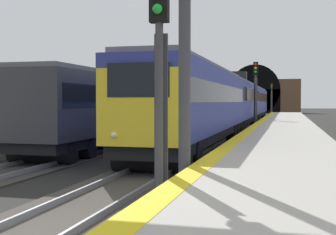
{
  "coord_description": "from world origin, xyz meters",
  "views": [
    {
      "loc": [
        -7.34,
        -4.34,
        2.41
      ],
      "look_at": [
        9.93,
        0.08,
        1.8
      ],
      "focal_mm": 49.95,
      "sensor_mm": 36.0,
      "label": 1
    }
  ],
  "objects_px": {
    "train_main_approaching": "(237,102)",
    "railway_signal_far": "(272,96)",
    "railway_signal_mid": "(256,90)",
    "railway_signal_near": "(159,69)",
    "train_adjacent_platform": "(164,104)"
  },
  "relations": [
    {
      "from": "train_main_approaching",
      "to": "railway_signal_far",
      "type": "xyz_separation_m",
      "value": [
        36.29,
        -1.85,
        0.89
      ]
    },
    {
      "from": "train_main_approaching",
      "to": "railway_signal_mid",
      "type": "distance_m",
      "value": 4.01
    },
    {
      "from": "railway_signal_far",
      "to": "train_main_approaching",
      "type": "bearing_deg",
      "value": -2.91
    },
    {
      "from": "railway_signal_near",
      "to": "railway_signal_far",
      "type": "xyz_separation_m",
      "value": [
        68.92,
        -0.0,
        0.21
      ]
    },
    {
      "from": "train_adjacent_platform",
      "to": "railway_signal_far",
      "type": "distance_m",
      "value": 44.62
    },
    {
      "from": "railway_signal_near",
      "to": "railway_signal_mid",
      "type": "distance_m",
      "value": 29.21
    },
    {
      "from": "train_main_approaching",
      "to": "railway_signal_far",
      "type": "relative_size",
      "value": 10.38
    },
    {
      "from": "railway_signal_mid",
      "to": "train_adjacent_platform",
      "type": "bearing_deg",
      "value": -55.84
    },
    {
      "from": "train_main_approaching",
      "to": "railway_signal_mid",
      "type": "xyz_separation_m",
      "value": [
        -3.42,
        -1.85,
        0.99
      ]
    },
    {
      "from": "railway_signal_mid",
      "to": "railway_signal_far",
      "type": "xyz_separation_m",
      "value": [
        39.71,
        -0.0,
        -0.1
      ]
    },
    {
      "from": "train_adjacent_platform",
      "to": "railway_signal_near",
      "type": "relative_size",
      "value": 7.71
    },
    {
      "from": "railway_signal_mid",
      "to": "railway_signal_far",
      "type": "distance_m",
      "value": 39.71
    },
    {
      "from": "train_adjacent_platform",
      "to": "railway_signal_mid",
      "type": "relative_size",
      "value": 6.95
    },
    {
      "from": "train_main_approaching",
      "to": "railway_signal_far",
      "type": "height_order",
      "value": "railway_signal_far"
    },
    {
      "from": "railway_signal_far",
      "to": "train_adjacent_platform",
      "type": "bearing_deg",
      "value": -8.39
    }
  ]
}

